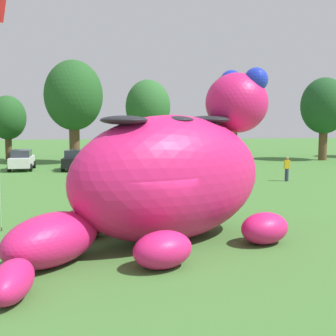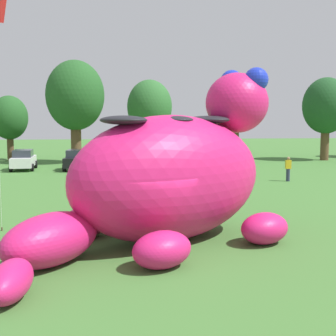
{
  "view_description": "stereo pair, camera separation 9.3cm",
  "coord_description": "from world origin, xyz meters",
  "px_view_note": "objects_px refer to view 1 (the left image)",
  "views": [
    {
      "loc": [
        -1.26,
        -14.81,
        4.45
      ],
      "look_at": [
        0.57,
        2.48,
        2.52
      ],
      "focal_mm": 49.01,
      "sensor_mm": 36.0,
      "label": 1
    },
    {
      "loc": [
        -1.17,
        -14.82,
        4.45
      ],
      "look_at": [
        0.57,
        2.48,
        2.52
      ],
      "focal_mm": 49.01,
      "sensor_mm": 36.0,
      "label": 2
    }
  ],
  "objects_px": {
    "car_yellow": "(219,158)",
    "car_white": "(22,160)",
    "car_orange": "(124,159)",
    "car_silver": "(169,158)",
    "spectator_near_inflatable": "(287,169)",
    "car_black": "(75,160)",
    "spectator_by_cars": "(94,187)",
    "giant_inflatable_creature": "(171,176)"
  },
  "relations": [
    {
      "from": "car_yellow",
      "to": "car_white",
      "type": "bearing_deg",
      "value": -179.82
    },
    {
      "from": "car_orange",
      "to": "car_yellow",
      "type": "xyz_separation_m",
      "value": [
        8.42,
        0.54,
        0.0
      ]
    },
    {
      "from": "car_silver",
      "to": "spectator_near_inflatable",
      "type": "height_order",
      "value": "car_silver"
    },
    {
      "from": "car_white",
      "to": "spectator_near_inflatable",
      "type": "relative_size",
      "value": 2.46
    },
    {
      "from": "car_black",
      "to": "spectator_by_cars",
      "type": "distance_m",
      "value": 15.75
    },
    {
      "from": "car_white",
      "to": "car_yellow",
      "type": "bearing_deg",
      "value": 0.18
    },
    {
      "from": "giant_inflatable_creature",
      "to": "spectator_near_inflatable",
      "type": "height_order",
      "value": "giant_inflatable_creature"
    },
    {
      "from": "giant_inflatable_creature",
      "to": "car_white",
      "type": "height_order",
      "value": "giant_inflatable_creature"
    },
    {
      "from": "car_black",
      "to": "car_white",
      "type": "bearing_deg",
      "value": 175.31
    },
    {
      "from": "car_orange",
      "to": "car_yellow",
      "type": "height_order",
      "value": "same"
    },
    {
      "from": "car_orange",
      "to": "car_white",
      "type": "bearing_deg",
      "value": 176.77
    },
    {
      "from": "spectator_by_cars",
      "to": "spectator_near_inflatable",
      "type": "bearing_deg",
      "value": 28.13
    },
    {
      "from": "car_silver",
      "to": "car_yellow",
      "type": "xyz_separation_m",
      "value": [
        4.45,
        -0.22,
        0.0
      ]
    },
    {
      "from": "car_white",
      "to": "car_silver",
      "type": "height_order",
      "value": "same"
    },
    {
      "from": "spectator_by_cars",
      "to": "car_silver",
      "type": "bearing_deg",
      "value": 70.83
    },
    {
      "from": "car_silver",
      "to": "spectator_by_cars",
      "type": "distance_m",
      "value": 17.15
    },
    {
      "from": "car_yellow",
      "to": "spectator_by_cars",
      "type": "relative_size",
      "value": 2.44
    },
    {
      "from": "car_white",
      "to": "spectator_by_cars",
      "type": "xyz_separation_m",
      "value": [
        6.94,
        -15.93,
        -0.01
      ]
    },
    {
      "from": "car_black",
      "to": "giant_inflatable_creature",
      "type": "bearing_deg",
      "value": -76.45
    },
    {
      "from": "car_silver",
      "to": "spectator_near_inflatable",
      "type": "bearing_deg",
      "value": -51.65
    },
    {
      "from": "car_yellow",
      "to": "spectator_by_cars",
      "type": "distance_m",
      "value": 18.9
    },
    {
      "from": "car_silver",
      "to": "car_yellow",
      "type": "height_order",
      "value": "same"
    },
    {
      "from": "giant_inflatable_creature",
      "to": "car_silver",
      "type": "height_order",
      "value": "giant_inflatable_creature"
    },
    {
      "from": "car_black",
      "to": "spectator_by_cars",
      "type": "bearing_deg",
      "value": -81.17
    },
    {
      "from": "car_white",
      "to": "car_silver",
      "type": "xyz_separation_m",
      "value": [
        12.57,
        0.27,
        0.0
      ]
    },
    {
      "from": "car_silver",
      "to": "car_yellow",
      "type": "relative_size",
      "value": 0.99
    },
    {
      "from": "car_orange",
      "to": "car_yellow",
      "type": "relative_size",
      "value": 0.99
    },
    {
      "from": "car_black",
      "to": "car_yellow",
      "type": "xyz_separation_m",
      "value": [
        12.51,
        0.42,
        0.0
      ]
    },
    {
      "from": "car_white",
      "to": "car_orange",
      "type": "distance_m",
      "value": 8.62
    },
    {
      "from": "car_white",
      "to": "car_orange",
      "type": "xyz_separation_m",
      "value": [
        8.61,
        -0.49,
        0.0
      ]
    },
    {
      "from": "car_silver",
      "to": "car_white",
      "type": "bearing_deg",
      "value": -178.78
    },
    {
      "from": "giant_inflatable_creature",
      "to": "car_yellow",
      "type": "relative_size",
      "value": 2.57
    },
    {
      "from": "car_orange",
      "to": "spectator_near_inflatable",
      "type": "bearing_deg",
      "value": -37.0
    },
    {
      "from": "car_black",
      "to": "car_silver",
      "type": "relative_size",
      "value": 1.02
    },
    {
      "from": "spectator_near_inflatable",
      "to": "car_silver",
      "type": "bearing_deg",
      "value": 128.35
    },
    {
      "from": "car_silver",
      "to": "car_yellow",
      "type": "bearing_deg",
      "value": -2.76
    },
    {
      "from": "giant_inflatable_creature",
      "to": "spectator_near_inflatable",
      "type": "bearing_deg",
      "value": 55.96
    },
    {
      "from": "spectator_by_cars",
      "to": "car_yellow",
      "type": "bearing_deg",
      "value": 57.75
    },
    {
      "from": "spectator_near_inflatable",
      "to": "spectator_by_cars",
      "type": "bearing_deg",
      "value": -151.87
    },
    {
      "from": "car_yellow",
      "to": "spectator_near_inflatable",
      "type": "height_order",
      "value": "car_yellow"
    },
    {
      "from": "spectator_near_inflatable",
      "to": "spectator_by_cars",
      "type": "relative_size",
      "value": 1.0
    },
    {
      "from": "car_silver",
      "to": "car_black",
      "type": "bearing_deg",
      "value": -175.46
    }
  ]
}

